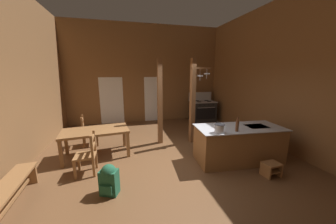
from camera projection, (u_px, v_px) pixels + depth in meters
ground_plane at (170, 165)px, 4.54m from camera, size 7.62×9.36×0.10m
wall_back at (145, 74)px, 8.18m from camera, size 7.62×0.14×4.33m
wall_right at (293, 76)px, 4.92m from camera, size 0.14×9.36×4.33m
glazed_door_back_left at (112, 101)px, 7.98m from camera, size 1.00×0.01×2.05m
glazed_panel_back_right at (153, 99)px, 8.43m from camera, size 0.84×0.01×2.05m
kitchen_island at (238, 144)px, 4.61m from camera, size 2.23×1.14×0.91m
stove_range at (203, 111)px, 8.53m from camera, size 1.17×0.85×1.32m
support_post_with_pot_rack at (193, 99)px, 5.69m from camera, size 0.70×0.25×2.68m
support_post_center at (160, 102)px, 5.62m from camera, size 0.14×0.14×2.68m
step_stool at (271, 168)px, 3.97m from camera, size 0.38×0.30×0.30m
dining_table at (96, 133)px, 4.85m from camera, size 1.79×1.09×0.74m
ladderback_chair_near_window at (88, 155)px, 4.01m from camera, size 0.44×0.44×0.95m
ladderback_chair_by_post at (88, 131)px, 5.60m from camera, size 0.49×0.49×0.95m
bench_along_left_wall at (7, 194)px, 2.91m from camera, size 0.46×1.71×0.44m
backpack at (109, 179)px, 3.34m from camera, size 0.38×0.37×0.60m
stockpot_on_counter at (220, 128)px, 4.06m from camera, size 0.30×0.23×0.20m
mixing_bowl_on_counter at (218, 124)px, 4.65m from camera, size 0.18×0.18×0.07m
bottle_tall_on_counter at (237, 126)px, 4.15m from camera, size 0.07×0.07×0.34m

